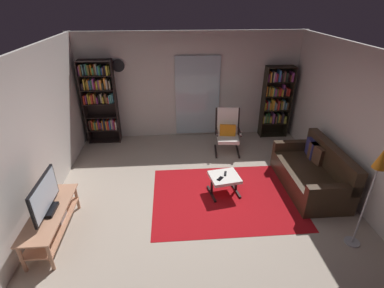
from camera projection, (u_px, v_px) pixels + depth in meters
The scene contains 17 objects.
ground_plane at pixel (202, 203), 5.12m from camera, with size 7.02×7.02×0.00m, color #AE9E8E.
wall_back at pixel (190, 86), 7.08m from camera, with size 5.60×0.06×2.60m, color beige.
wall_left at pixel (26, 145), 4.33m from camera, with size 0.06×6.00×2.60m, color beige.
wall_right at pixel (366, 133), 4.70m from camera, with size 0.06×6.00×2.60m, color beige.
glass_door_panel at pixel (198, 97), 7.15m from camera, with size 1.10×0.01×2.00m, color silver.
area_rug at pixel (225, 197), 5.27m from camera, with size 2.64×1.99×0.01m, color #A40F15.
tv_stand at pixel (52, 219), 4.30m from camera, with size 0.47×1.36×0.49m.
television at pixel (45, 197), 4.09m from camera, with size 0.20×0.85×0.56m.
bookshelf_near_tv at pixel (99, 99), 6.81m from camera, with size 0.77×0.30×2.03m.
bookshelf_near_sofa at pixel (276, 99), 7.17m from camera, with size 0.69×0.30×1.81m.
leather_sofa at pixel (313, 173), 5.43m from camera, with size 0.90×1.72×0.86m.
lounge_armchair at pixel (228, 130), 6.63m from camera, with size 0.62×0.70×1.02m.
ottoman at pixel (224, 179), 5.24m from camera, with size 0.59×0.56×0.38m.
tv_remote at pixel (225, 174), 5.26m from camera, with size 0.04×0.14×0.02m, color black.
cell_phone at pixel (220, 179), 5.13m from camera, with size 0.07×0.14×0.01m, color black.
floor_lamp_by_sofa at pixel (377, 171), 3.72m from camera, with size 0.22×0.22×1.62m.
wall_clock at pixel (118, 66), 6.64m from camera, with size 0.29×0.03×0.29m.
Camera 1 is at (-0.48, -4.02, 3.32)m, focal length 26.74 mm.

